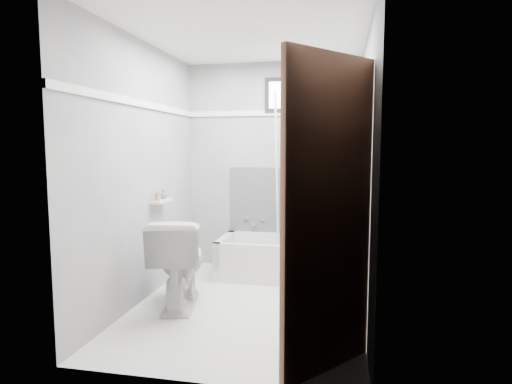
% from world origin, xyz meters
% --- Properties ---
extents(floor, '(2.60, 2.60, 0.00)m').
position_xyz_m(floor, '(0.00, 0.00, 0.00)').
color(floor, white).
rests_on(floor, ground).
extents(ceiling, '(2.60, 2.60, 0.00)m').
position_xyz_m(ceiling, '(0.00, 0.00, 2.40)').
color(ceiling, silver).
rests_on(ceiling, floor).
extents(wall_back, '(2.00, 0.02, 2.40)m').
position_xyz_m(wall_back, '(0.00, 1.30, 1.20)').
color(wall_back, slate).
rests_on(wall_back, floor).
extents(wall_front, '(2.00, 0.02, 2.40)m').
position_xyz_m(wall_front, '(0.00, -1.30, 1.20)').
color(wall_front, slate).
rests_on(wall_front, floor).
extents(wall_left, '(0.02, 2.60, 2.40)m').
position_xyz_m(wall_left, '(-1.00, 0.00, 1.20)').
color(wall_left, slate).
rests_on(wall_left, floor).
extents(wall_right, '(0.02, 2.60, 2.40)m').
position_xyz_m(wall_right, '(1.00, 0.00, 1.20)').
color(wall_right, slate).
rests_on(wall_right, floor).
extents(bathtub, '(1.50, 0.70, 0.42)m').
position_xyz_m(bathtub, '(0.23, 0.93, 0.21)').
color(bathtub, silver).
rests_on(bathtub, floor).
extents(office_chair, '(0.59, 0.59, 0.94)m').
position_xyz_m(office_chair, '(0.71, 0.98, 0.59)').
color(office_chair, slate).
rests_on(office_chair, bathtub).
extents(toilet, '(0.61, 0.89, 0.80)m').
position_xyz_m(toilet, '(-0.62, -0.10, 0.40)').
color(toilet, silver).
rests_on(toilet, floor).
extents(door, '(0.78, 0.78, 2.00)m').
position_xyz_m(door, '(0.98, -1.28, 1.00)').
color(door, brown).
rests_on(door, floor).
extents(window, '(0.66, 0.04, 0.40)m').
position_xyz_m(window, '(0.25, 1.29, 2.02)').
color(window, black).
rests_on(window, wall_back).
extents(backerboard, '(1.50, 0.02, 0.78)m').
position_xyz_m(backerboard, '(0.25, 1.29, 0.80)').
color(backerboard, '#4C4C4F').
rests_on(backerboard, wall_back).
extents(trim_back, '(2.00, 0.02, 0.06)m').
position_xyz_m(trim_back, '(0.00, 1.29, 1.82)').
color(trim_back, white).
rests_on(trim_back, wall_back).
extents(trim_left, '(0.02, 2.60, 0.06)m').
position_xyz_m(trim_left, '(-0.99, 0.00, 1.82)').
color(trim_left, white).
rests_on(trim_left, wall_left).
extents(pole, '(0.02, 0.35, 1.93)m').
position_xyz_m(pole, '(0.10, 1.06, 1.05)').
color(pole, white).
rests_on(pole, bathtub).
extents(shelf, '(0.10, 0.32, 0.02)m').
position_xyz_m(shelf, '(-0.93, 0.27, 0.90)').
color(shelf, silver).
rests_on(shelf, wall_left).
extents(soap_bottle_a, '(0.06, 0.06, 0.10)m').
position_xyz_m(soap_bottle_a, '(-0.94, 0.19, 0.97)').
color(soap_bottle_a, '#9A7F4D').
rests_on(soap_bottle_a, shelf).
extents(soap_bottle_b, '(0.10, 0.10, 0.10)m').
position_xyz_m(soap_bottle_b, '(-0.94, 0.33, 0.96)').
color(soap_bottle_b, '#456380').
rests_on(soap_bottle_b, shelf).
extents(faucet, '(0.26, 0.10, 0.16)m').
position_xyz_m(faucet, '(-0.20, 1.27, 0.55)').
color(faucet, silver).
rests_on(faucet, wall_back).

